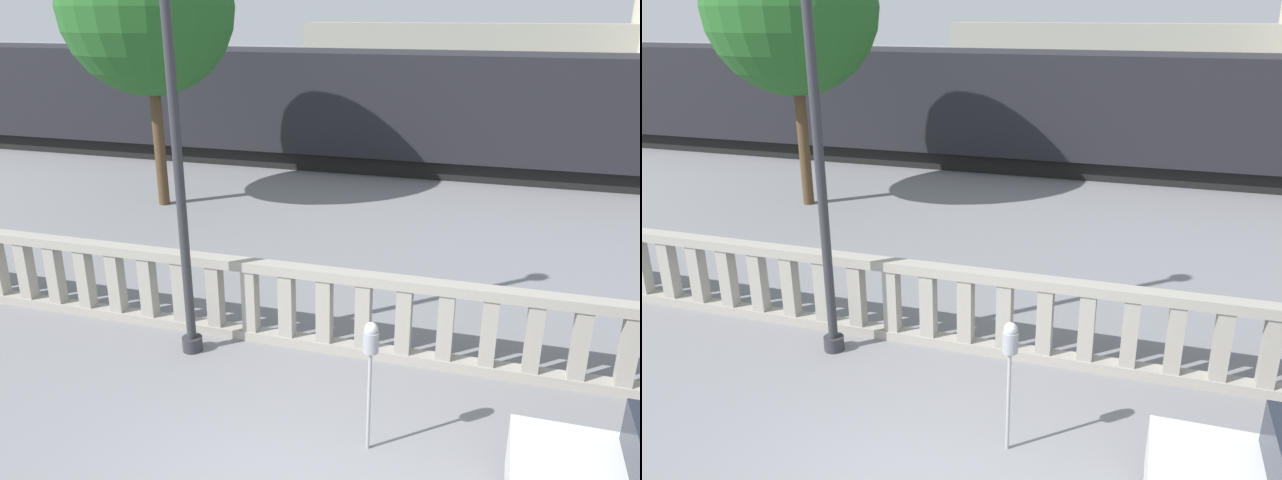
# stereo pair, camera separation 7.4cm
# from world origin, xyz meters

# --- Properties ---
(balustrade) EXTENTS (17.34, 0.24, 1.21)m
(balustrade) POSITION_xyz_m (0.00, 3.25, 0.61)
(balustrade) COLOR #9E998E
(balustrade) RESTS_ON ground
(lamppost) EXTENTS (0.31, 0.31, 5.82)m
(lamppost) POSITION_xyz_m (-2.31, 2.69, 3.17)
(lamppost) COLOR #2D2D33
(lamppost) RESTS_ON ground
(parking_meter) EXTENTS (0.16, 0.16, 1.53)m
(parking_meter) POSITION_xyz_m (0.49, 1.34, 1.22)
(parking_meter) COLOR #99999E
(parking_meter) RESTS_ON ground
(train_near) EXTENTS (29.80, 2.60, 3.98)m
(train_near) POSITION_xyz_m (-1.47, 14.11, 1.77)
(train_near) COLOR black
(train_near) RESTS_ON ground
(train_far) EXTENTS (29.12, 2.61, 4.46)m
(train_far) POSITION_xyz_m (5.24, 31.41, 2.02)
(train_far) COLOR black
(train_far) RESTS_ON ground
(tree_left) EXTENTS (3.90, 3.90, 6.51)m
(tree_left) POSITION_xyz_m (-6.27, 8.86, 4.55)
(tree_left) COLOR #4C3823
(tree_left) RESTS_ON ground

